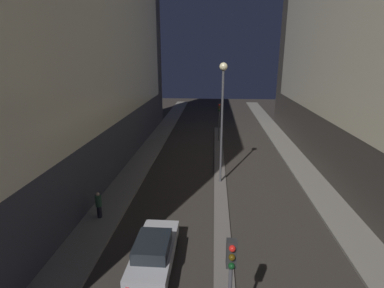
{
  "coord_description": "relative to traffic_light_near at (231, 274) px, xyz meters",
  "views": [
    {
      "loc": [
        -0.62,
        -4.02,
        9.73
      ],
      "look_at": [
        -2.03,
        15.13,
        4.02
      ],
      "focal_mm": 28.0,
      "sensor_mm": 36.0,
      "label": 1
    }
  ],
  "objects": [
    {
      "name": "building_left",
      "position": [
        -11.47,
        16.91,
        9.8
      ],
      "size": [
        6.01,
        41.12,
        26.25
      ],
      "color": "#383842",
      "rests_on": "ground"
    },
    {
      "name": "median_strip",
      "position": [
        0.0,
        15.08,
        -3.28
      ],
      "size": [
        0.93,
        35.45,
        0.13
      ],
      "color": "#66605B",
      "rests_on": "ground"
    },
    {
      "name": "traffic_light_near",
      "position": [
        0.0,
        0.0,
        0.0
      ],
      "size": [
        0.32,
        0.42,
        4.37
      ],
      "color": "#4C4C51",
      "rests_on": "median_strip"
    },
    {
      "name": "traffic_light_mid",
      "position": [
        0.0,
        26.2,
        0.0
      ],
      "size": [
        0.32,
        0.42,
        4.37
      ],
      "color": "#4C4C51",
      "rests_on": "median_strip"
    },
    {
      "name": "street_lamp",
      "position": [
        0.0,
        14.34,
        3.22
      ],
      "size": [
        0.58,
        0.58,
        9.12
      ],
      "color": "#4C4C51",
      "rests_on": "median_strip"
    },
    {
      "name": "car_left_lane",
      "position": [
        -3.32,
        4.33,
        -2.55
      ],
      "size": [
        1.82,
        4.8,
        1.58
      ],
      "color": "#B2B2B7",
      "rests_on": "ground"
    },
    {
      "name": "pedestrian_on_left_sidewalk",
      "position": [
        -7.49,
        8.25,
        -2.32
      ],
      "size": [
        0.38,
        0.38,
        1.65
      ],
      "color": "black",
      "rests_on": "sidewalk_left"
    }
  ]
}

